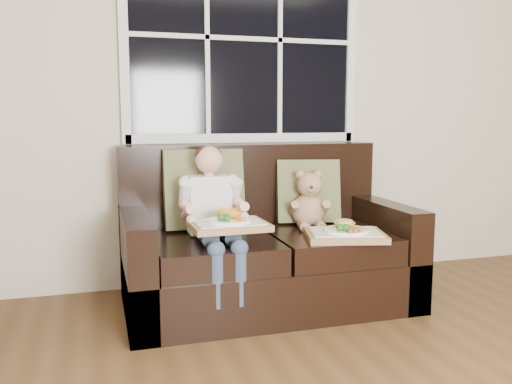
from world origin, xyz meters
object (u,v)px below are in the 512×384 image
object	(u,v)px
child	(213,207)
tray_left	(229,223)
loveseat	(264,252)
tray_right	(345,233)
teddy_bear	(309,203)

from	to	relation	value
child	tray_left	bearing A→B (deg)	-80.25
loveseat	tray_right	xyz separation A→B (m)	(0.37, -0.36, 0.17)
child	tray_right	xyz separation A→B (m)	(0.72, -0.24, -0.15)
loveseat	teddy_bear	bearing A→B (deg)	4.80
loveseat	tray_right	size ratio (longest dim) A/B	3.34
teddy_bear	tray_right	xyz separation A→B (m)	(0.07, -0.38, -0.12)
teddy_bear	tray_left	bearing A→B (deg)	-137.17
child	teddy_bear	bearing A→B (deg)	12.31
loveseat	teddy_bear	xyz separation A→B (m)	(0.30, 0.03, 0.29)
loveseat	tray_left	distance (m)	0.53
loveseat	teddy_bear	world-z (taller)	loveseat
loveseat	teddy_bear	size ratio (longest dim) A/B	4.54
child	loveseat	bearing A→B (deg)	18.57
teddy_bear	tray_left	xyz separation A→B (m)	(-0.61, -0.37, -0.02)
tray_right	tray_left	bearing A→B (deg)	-166.44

